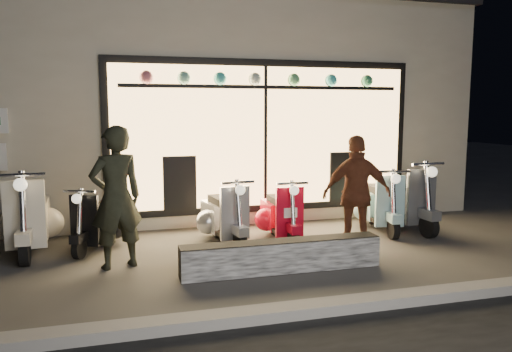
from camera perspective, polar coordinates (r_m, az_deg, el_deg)
The scene contains 12 objects.
ground at distance 6.91m, azimuth -0.77°, elevation -9.38°, with size 40.00×40.00×0.00m, color #383533.
kerb at distance 5.09m, azimuth 5.19°, elevation -15.03°, with size 40.00×0.25×0.12m, color slate.
shop_building at distance 11.50m, azimuth -7.19°, elevation 7.95°, with size 10.20×6.23×4.20m.
graffiti_barrier at distance 6.32m, azimuth 2.97°, elevation -9.12°, with size 2.55×0.28×0.40m, color black.
scooter_silver at distance 7.72m, azimuth -3.84°, elevation -4.58°, with size 0.57×1.37×0.98m.
scooter_red at distance 7.89m, azimuth 2.71°, elevation -4.42°, with size 0.42×1.31×0.94m.
scooter_black at distance 7.76m, azimuth -17.36°, elevation -5.08°, with size 0.74×1.23×0.90m.
scooter_cream at distance 7.94m, azimuth -24.40°, elevation -4.38°, with size 0.57×1.62×1.16m.
scooter_blue at distance 8.78m, azimuth 13.88°, elevation -3.14°, with size 0.65×1.46×1.04m.
scooter_grey at distance 8.98m, azimuth 16.02°, elevation -2.71°, with size 0.55×1.59×1.14m.
man at distance 6.56m, azimuth -15.70°, elevation -2.38°, with size 0.67×0.44×1.82m, color black.
woman at distance 7.20m, azimuth 11.45°, elevation -2.04°, with size 0.97×0.41×1.66m, color brown.
Camera 1 is at (-1.69, -6.39, 2.02)m, focal length 35.00 mm.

